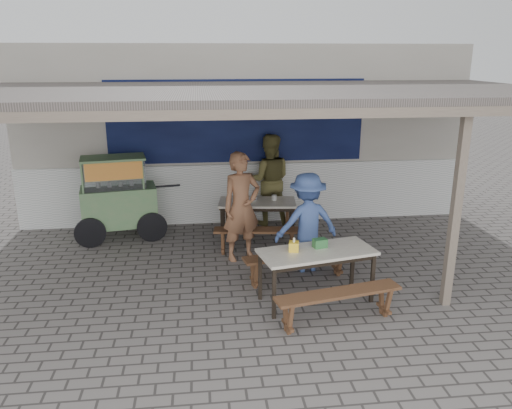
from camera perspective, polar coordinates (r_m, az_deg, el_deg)
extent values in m
plane|color=#635D59|center=(7.58, 1.30, -9.03)|extent=(60.00, 60.00, 0.00)
cube|color=#B7AFA4|center=(10.52, -1.33, 8.30)|extent=(9.00, 1.20, 3.50)
cube|color=white|center=(10.14, -0.96, 1.34)|extent=(9.00, 0.10, 1.20)
cube|color=#101C4F|center=(9.85, -2.18, 9.48)|extent=(5.00, 0.03, 1.60)
cube|color=#5E5551|center=(7.84, 0.41, 12.75)|extent=(9.00, 4.20, 0.12)
cube|color=#7A6E5C|center=(5.82, 2.90, 10.34)|extent=(9.00, 0.12, 0.12)
cube|color=#7A6E5C|center=(7.00, 21.86, -0.64)|extent=(0.11, 0.11, 2.70)
cube|color=silver|center=(9.04, 0.14, 0.26)|extent=(1.45, 0.83, 0.04)
cube|color=black|center=(9.06, 0.14, -0.11)|extent=(1.34, 0.71, 0.06)
cube|color=black|center=(8.91, -3.91, -2.56)|extent=(0.05, 0.05, 0.71)
cube|color=black|center=(8.91, 4.20, -2.56)|extent=(0.05, 0.05, 0.71)
cube|color=black|center=(9.43, -3.69, -1.45)|extent=(0.05, 0.05, 0.71)
cube|color=black|center=(9.44, 3.96, -1.45)|extent=(0.05, 0.05, 0.71)
cube|color=brown|center=(8.50, 0.15, -2.95)|extent=(1.50, 0.45, 0.04)
cube|color=brown|center=(8.60, -3.79, -4.36)|extent=(0.08, 0.28, 0.41)
cube|color=brown|center=(8.60, 4.09, -4.36)|extent=(0.08, 0.28, 0.41)
cube|color=brown|center=(9.76, 0.13, -0.32)|extent=(1.50, 0.45, 0.04)
cube|color=brown|center=(9.84, -3.30, -1.57)|extent=(0.08, 0.28, 0.41)
cube|color=brown|center=(9.85, 3.57, -1.58)|extent=(0.08, 0.28, 0.41)
cube|color=silver|center=(6.85, 6.98, -5.39)|extent=(1.67, 0.98, 0.04)
cube|color=black|center=(6.87, 6.97, -5.85)|extent=(1.55, 0.86, 0.06)
cube|color=black|center=(6.51, 2.08, -10.12)|extent=(0.05, 0.05, 0.71)
cube|color=black|center=(7.10, 13.17, -8.20)|extent=(0.05, 0.05, 0.71)
cube|color=black|center=(6.99, 0.47, -8.16)|extent=(0.05, 0.05, 0.71)
cube|color=black|center=(7.54, 10.98, -6.56)|extent=(0.05, 0.05, 0.71)
cube|color=brown|center=(6.44, 9.43, -9.95)|extent=(1.68, 0.61, 0.04)
cube|color=brown|center=(6.28, 3.67, -12.78)|extent=(0.11, 0.28, 0.41)
cube|color=brown|center=(6.86, 14.48, -10.64)|extent=(0.11, 0.28, 0.41)
cube|color=brown|center=(7.52, 4.75, -5.71)|extent=(1.68, 0.61, 0.04)
cube|color=brown|center=(7.39, -0.20, -7.98)|extent=(0.11, 0.28, 0.41)
cube|color=brown|center=(7.89, 9.31, -6.57)|extent=(0.11, 0.28, 0.41)
cube|color=#6E885A|center=(9.53, -15.34, -0.05)|extent=(1.42, 0.90, 0.69)
cube|color=#6E885A|center=(9.64, -15.17, -2.12)|extent=(1.37, 0.86, 0.05)
cylinder|color=black|center=(9.30, -18.42, -3.11)|extent=(0.55, 0.14, 0.55)
cylinder|color=black|center=(9.31, -11.78, -2.56)|extent=(0.55, 0.14, 0.55)
cube|color=silver|center=(9.38, -15.92, 3.51)|extent=(1.17, 0.77, 0.54)
cube|color=#6E885A|center=(9.32, -16.06, 5.13)|extent=(1.21, 0.81, 0.04)
cube|color=#D65232|center=(9.05, -15.93, 3.66)|extent=(0.97, 0.19, 0.31)
cylinder|color=black|center=(9.49, -10.74, 2.04)|extent=(0.68, 0.16, 0.04)
imported|color=brown|center=(8.16, -1.66, -0.27)|extent=(0.78, 0.65, 1.82)
imported|color=brown|center=(9.90, 1.48, 2.83)|extent=(0.96, 0.78, 1.83)
imported|color=#3E5898|center=(7.82, 5.84, -2.05)|extent=(1.10, 0.75, 1.58)
cube|color=yellow|center=(6.77, 4.35, -4.81)|extent=(0.16, 0.16, 0.13)
cube|color=#306C38|center=(6.93, 7.32, -4.40)|extent=(0.21, 0.16, 0.12)
cylinder|color=beige|center=(9.10, 2.11, 0.81)|extent=(0.08, 0.08, 0.09)
imported|color=silver|center=(9.03, -0.41, 0.53)|extent=(0.22, 0.22, 0.05)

